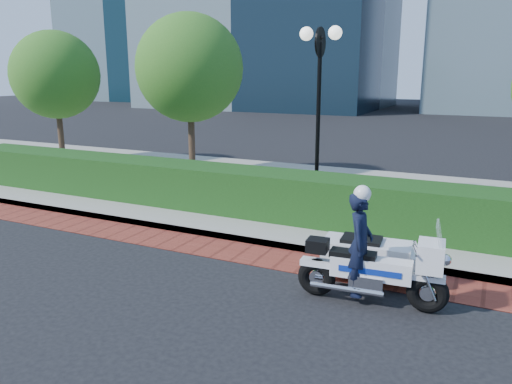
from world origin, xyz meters
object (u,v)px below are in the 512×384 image
at_px(lamppost, 319,88).
at_px(tree_b, 189,68).
at_px(tree_a, 55,75).
at_px(police_motorcycle, 368,256).

bearing_deg(lamppost, tree_b, 163.89).
relative_size(lamppost, tree_b, 0.86).
bearing_deg(tree_b, lamppost, -16.11).
distance_m(lamppost, tree_a, 10.09).
xyz_separation_m(tree_b, police_motorcycle, (6.87, -5.75, -2.83)).
height_order(tree_a, police_motorcycle, tree_a).
bearing_deg(tree_a, lamppost, -7.41).
xyz_separation_m(lamppost, tree_a, (-10.00, 1.30, 0.26)).
xyz_separation_m(lamppost, tree_b, (-4.50, 1.30, 0.48)).
height_order(tree_a, tree_b, tree_b).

